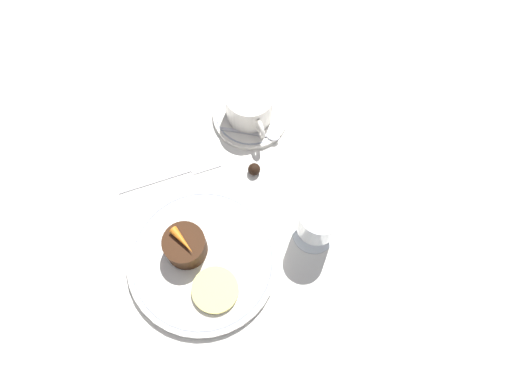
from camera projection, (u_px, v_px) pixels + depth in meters
name	position (u px, v px, depth m)	size (l,w,h in m)	color
ground_plane	(220.00, 240.00, 0.79)	(3.00, 3.00, 0.00)	white
dinner_plate	(203.00, 260.00, 0.77)	(0.24, 0.24, 0.01)	white
saucer	(251.00, 115.00, 0.87)	(0.13, 0.13, 0.01)	white
coffee_cup	(250.00, 104.00, 0.83)	(0.11, 0.08, 0.06)	white
spoon	(257.00, 134.00, 0.85)	(0.06, 0.09, 0.00)	silver
wine_glass	(318.00, 221.00, 0.74)	(0.07, 0.07, 0.10)	silver
fork	(181.00, 172.00, 0.83)	(0.02, 0.17, 0.01)	silver
dessert_cake	(186.00, 248.00, 0.75)	(0.06, 0.06, 0.05)	#381E0F
carrot_garnish	(183.00, 243.00, 0.72)	(0.05, 0.03, 0.01)	orange
pineapple_slice	(215.00, 290.00, 0.75)	(0.07, 0.07, 0.01)	#EFE075
chocolate_truffle	(254.00, 169.00, 0.83)	(0.02, 0.02, 0.02)	black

